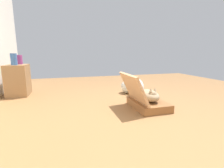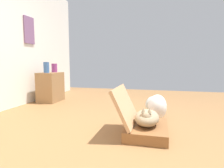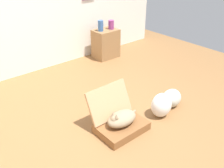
# 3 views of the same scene
# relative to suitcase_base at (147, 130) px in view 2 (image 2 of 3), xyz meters

# --- Properties ---
(ground_plane) EXTENTS (7.68, 7.68, 0.00)m
(ground_plane) POSITION_rel_suitcase_base_xyz_m (-0.10, 0.32, -0.06)
(ground_plane) COLOR olive
(ground_plane) RESTS_ON ground
(suitcase_base) EXTENTS (0.66, 0.47, 0.12)m
(suitcase_base) POSITION_rel_suitcase_base_xyz_m (0.00, 0.00, 0.00)
(suitcase_base) COLOR brown
(suitcase_base) RESTS_ON ground
(suitcase_lid) EXTENTS (0.66, 0.24, 0.44)m
(suitcase_lid) POSITION_rel_suitcase_base_xyz_m (0.00, 0.26, 0.28)
(suitcase_lid) COLOR tan
(suitcase_lid) RESTS_ON suitcase_base
(cat) EXTENTS (0.52, 0.28, 0.23)m
(cat) POSITION_rel_suitcase_base_xyz_m (-0.01, 0.00, 0.15)
(cat) COLOR #998466
(cat) RESTS_ON suitcase_base
(plastic_bag_white) EXTENTS (0.33, 0.27, 0.37)m
(plastic_bag_white) POSITION_rel_suitcase_base_xyz_m (0.68, -0.11, 0.13)
(plastic_bag_white) COLOR white
(plastic_bag_white) RESTS_ON ground
(plastic_bag_clear) EXTENTS (0.32, 0.27, 0.29)m
(plastic_bag_clear) POSITION_rel_suitcase_base_xyz_m (1.00, -0.04, 0.08)
(plastic_bag_clear) COLOR silver
(plastic_bag_clear) RESTS_ON ground
(side_table) EXTENTS (0.52, 0.39, 0.63)m
(side_table) POSITION_rel_suitcase_base_xyz_m (1.47, 2.17, 0.25)
(side_table) COLOR olive
(side_table) RESTS_ON ground
(vase_tall) EXTENTS (0.11, 0.11, 0.22)m
(vase_tall) POSITION_rel_suitcase_base_xyz_m (1.34, 2.17, 0.68)
(vase_tall) COLOR #38609E
(vase_tall) RESTS_ON side_table
(vase_short) EXTENTS (0.12, 0.12, 0.19)m
(vase_short) POSITION_rel_suitcase_base_xyz_m (1.61, 2.14, 0.66)
(vase_short) COLOR #8C387A
(vase_short) RESTS_ON side_table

